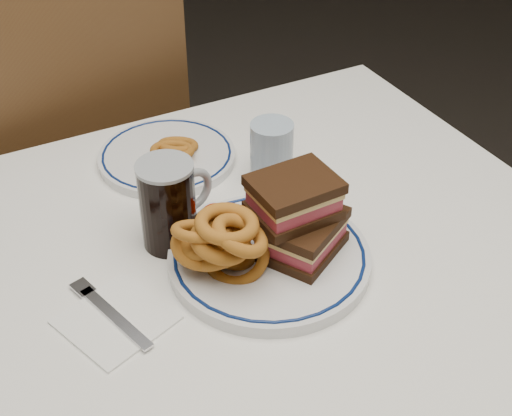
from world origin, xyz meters
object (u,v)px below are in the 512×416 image
far_plate (167,156)px  beer_mug (169,203)px  chair_far (73,156)px  reuben_sandwich (299,216)px  main_plate (269,258)px

far_plate → beer_mug: bearing=-110.0°
beer_mug → far_plate: 0.23m
chair_far → far_plate: 0.46m
chair_far → reuben_sandwich: chair_far is taller
far_plate → chair_far: bearing=102.3°
main_plate → reuben_sandwich: size_ratio=2.01×
reuben_sandwich → far_plate: size_ratio=0.61×
chair_far → reuben_sandwich: bearing=-77.8°
far_plate → reuben_sandwich: bearing=-78.0°
chair_far → far_plate: (0.09, -0.40, 0.21)m
chair_far → far_plate: bearing=-77.7°
beer_mug → far_plate: size_ratio=0.58×
reuben_sandwich → far_plate: 0.35m
main_plate → far_plate: (-0.03, 0.33, -0.00)m
main_plate → far_plate: bearing=95.1°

